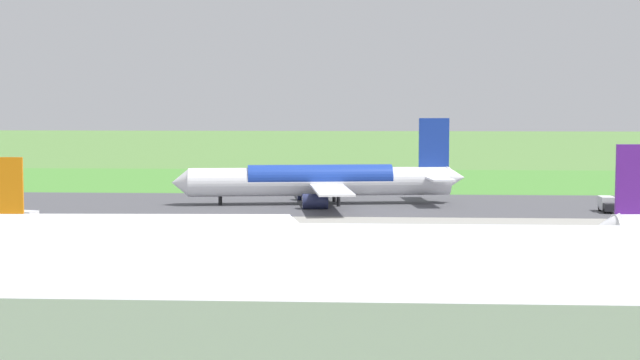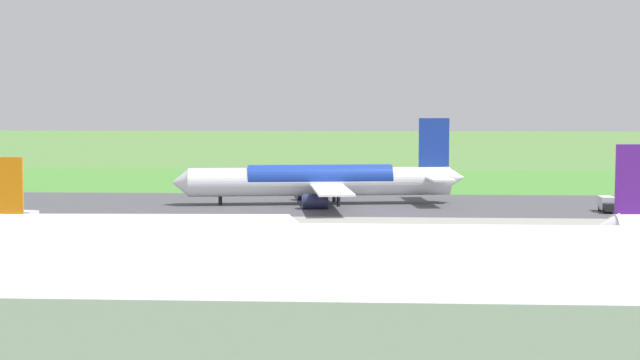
# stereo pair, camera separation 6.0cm
# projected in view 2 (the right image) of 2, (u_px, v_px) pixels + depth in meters

# --- Properties ---
(ground_plane) EXTENTS (800.00, 800.00, 0.00)m
(ground_plane) POSITION_uv_depth(u_px,v_px,m) (368.00, 205.00, 177.64)
(ground_plane) COLOR #547F3D
(runway_asphalt) EXTENTS (600.00, 37.93, 0.06)m
(runway_asphalt) POSITION_uv_depth(u_px,v_px,m) (368.00, 205.00, 177.64)
(runway_asphalt) COLOR #47474C
(runway_asphalt) RESTS_ON ground
(apron_concrete) EXTENTS (440.00, 110.00, 0.05)m
(apron_concrete) POSITION_uv_depth(u_px,v_px,m) (365.00, 255.00, 120.15)
(apron_concrete) COLOR gray
(apron_concrete) RESTS_ON ground
(grass_verge_foreground) EXTENTS (600.00, 80.00, 0.04)m
(grass_verge_foreground) POSITION_uv_depth(u_px,v_px,m) (370.00, 182.00, 224.74)
(grass_verge_foreground) COLOR #478534
(grass_verge_foreground) RESTS_ON ground
(airliner_main) EXTENTS (54.08, 44.41, 15.88)m
(airliner_main) POSITION_uv_depth(u_px,v_px,m) (322.00, 181.00, 177.81)
(airliner_main) COLOR white
(airliner_main) RESTS_ON ground
(airliner_parked_mid) EXTENTS (41.96, 34.28, 12.26)m
(airliner_parked_mid) POSITION_uv_depth(u_px,v_px,m) (137.00, 229.00, 119.30)
(airliner_parked_mid) COLOR white
(airliner_parked_mid) RESTS_ON ground
(service_truck_baggage) EXTENTS (6.21, 3.93, 2.65)m
(service_truck_baggage) POSITION_uv_depth(u_px,v_px,m) (20.00, 219.00, 145.52)
(service_truck_baggage) COLOR gold
(service_truck_baggage) RESTS_ON ground
(service_truck_fuel) EXTENTS (2.35, 5.82, 2.65)m
(service_truck_fuel) POSITION_uv_depth(u_px,v_px,m) (607.00, 204.00, 165.69)
(service_truck_fuel) COLOR black
(service_truck_fuel) RESTS_ON ground
(no_stopping_sign) EXTENTS (0.60, 0.10, 2.98)m
(no_stopping_sign) POSITION_uv_depth(u_px,v_px,m) (329.00, 176.00, 221.26)
(no_stopping_sign) COLOR slate
(no_stopping_sign) RESTS_ON ground
(traffic_cone_orange) EXTENTS (0.40, 0.40, 0.55)m
(traffic_cone_orange) POSITION_uv_depth(u_px,v_px,m) (307.00, 181.00, 225.46)
(traffic_cone_orange) COLOR orange
(traffic_cone_orange) RESTS_ON ground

